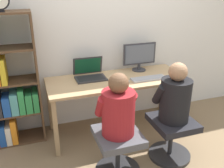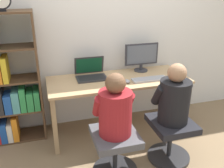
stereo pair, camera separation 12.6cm
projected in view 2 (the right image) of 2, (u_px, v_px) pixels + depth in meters
The scene contains 13 objects.
ground_plane at pixel (126, 143), 3.06m from camera, with size 14.00×14.00×0.00m, color #846B4C.
wall_back at pixel (109, 27), 3.22m from camera, with size 10.00×0.05×2.60m.
desk at pixel (118, 84), 3.11m from camera, with size 1.73×0.67×0.73m.
desktop_monitor at pixel (141, 57), 3.29m from camera, with size 0.46×0.18×0.37m.
laptop at pixel (91, 74), 3.10m from camera, with size 0.37×0.30×0.25m.
keyboard at pixel (150, 79), 3.04m from camera, with size 0.44×0.14×0.03m.
computer_mouse_by_keyboard at pixel (127, 81), 2.96m from camera, with size 0.07×0.10×0.03m.
office_chair_left at pixel (170, 136), 2.71m from camera, with size 0.47×0.47×0.47m.
office_chair_right at pixel (115, 149), 2.50m from camera, with size 0.47×0.47×0.47m.
person_at_monitor at pixel (174, 98), 2.54m from camera, with size 0.39×0.33×0.63m.
person_at_laptop at pixel (115, 109), 2.33m from camera, with size 0.39×0.32×0.62m.
bookshelf at pixel (4, 87), 2.88m from camera, with size 0.70×0.33×1.56m.
desk_clock at pixel (1, 0), 2.48m from camera, with size 0.19×0.03×0.21m.
Camera 2 is at (-0.88, -2.40, 1.84)m, focal length 40.00 mm.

